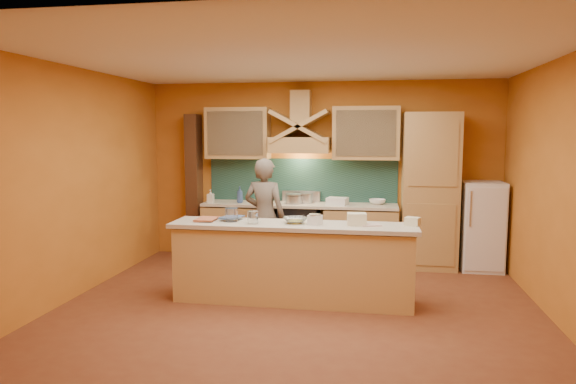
% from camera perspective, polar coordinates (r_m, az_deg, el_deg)
% --- Properties ---
extents(floor, '(5.50, 5.00, 0.01)m').
position_cam_1_polar(floor, '(5.98, 1.03, -12.99)').
color(floor, brown).
rests_on(floor, ground).
extents(ceiling, '(5.50, 5.00, 0.01)m').
position_cam_1_polar(ceiling, '(5.69, 1.09, 14.61)').
color(ceiling, white).
rests_on(ceiling, wall_back).
extents(wall_back, '(5.50, 0.02, 2.80)m').
position_cam_1_polar(wall_back, '(8.14, 3.67, 2.31)').
color(wall_back, '#C57226').
rests_on(wall_back, floor).
extents(wall_front, '(5.50, 0.02, 2.80)m').
position_cam_1_polar(wall_front, '(3.24, -5.53, -4.18)').
color(wall_front, '#C57226').
rests_on(wall_front, floor).
extents(wall_left, '(0.02, 5.00, 2.80)m').
position_cam_1_polar(wall_left, '(6.66, -23.06, 0.85)').
color(wall_left, '#C57226').
rests_on(wall_left, floor).
extents(wall_right, '(0.02, 5.00, 2.80)m').
position_cam_1_polar(wall_right, '(5.93, 28.37, -0.06)').
color(wall_right, '#C57226').
rests_on(wall_right, floor).
extents(base_cabinet_left, '(1.10, 0.60, 0.86)m').
position_cam_1_polar(base_cabinet_left, '(8.20, -5.34, -4.51)').
color(base_cabinet_left, tan).
rests_on(base_cabinet_left, floor).
extents(base_cabinet_right, '(1.10, 0.60, 0.86)m').
position_cam_1_polar(base_cabinet_right, '(7.94, 8.08, -4.93)').
color(base_cabinet_right, tan).
rests_on(base_cabinet_right, floor).
extents(counter_top, '(3.00, 0.62, 0.04)m').
position_cam_1_polar(counter_top, '(7.94, 1.26, -1.42)').
color(counter_top, beige).
rests_on(counter_top, base_cabinet_left).
extents(stove, '(0.60, 0.58, 0.90)m').
position_cam_1_polar(stove, '(8.01, 1.26, -4.61)').
color(stove, black).
rests_on(stove, floor).
extents(backsplash, '(3.00, 0.03, 0.70)m').
position_cam_1_polar(backsplash, '(8.18, 1.56, 1.28)').
color(backsplash, '#1C3D38').
rests_on(backsplash, wall_back).
extents(range_hood, '(0.92, 0.50, 0.24)m').
position_cam_1_polar(range_hood, '(7.91, 1.33, 5.24)').
color(range_hood, tan).
rests_on(range_hood, wall_back).
extents(hood_chimney, '(0.30, 0.30, 0.50)m').
position_cam_1_polar(hood_chimney, '(8.02, 1.45, 9.41)').
color(hood_chimney, tan).
rests_on(hood_chimney, wall_back).
extents(upper_cabinet_left, '(1.00, 0.35, 0.80)m').
position_cam_1_polar(upper_cabinet_left, '(8.18, -5.58, 6.52)').
color(upper_cabinet_left, tan).
rests_on(upper_cabinet_left, wall_back).
extents(upper_cabinet_right, '(1.00, 0.35, 0.80)m').
position_cam_1_polar(upper_cabinet_right, '(7.90, 8.66, 6.47)').
color(upper_cabinet_right, tan).
rests_on(upper_cabinet_right, wall_back).
extents(pantry_column, '(0.80, 0.60, 2.30)m').
position_cam_1_polar(pantry_column, '(7.86, 15.47, 0.10)').
color(pantry_column, tan).
rests_on(pantry_column, floor).
extents(fridge, '(0.58, 0.60, 1.30)m').
position_cam_1_polar(fridge, '(8.05, 20.69, -3.54)').
color(fridge, white).
rests_on(fridge, floor).
extents(trim_column_left, '(0.20, 0.30, 2.30)m').
position_cam_1_polar(trim_column_left, '(8.48, -10.37, 0.69)').
color(trim_column_left, '#472816').
rests_on(trim_column_left, floor).
extents(island_body, '(2.80, 0.55, 0.88)m').
position_cam_1_polar(island_body, '(6.15, 0.53, -8.15)').
color(island_body, '#DCB570').
rests_on(island_body, floor).
extents(island_top, '(2.90, 0.62, 0.05)m').
position_cam_1_polar(island_top, '(6.05, 0.53, -3.75)').
color(island_top, beige).
rests_on(island_top, island_body).
extents(person, '(0.66, 0.50, 1.66)m').
position_cam_1_polar(person, '(7.26, -2.61, -2.75)').
color(person, '#70665B').
rests_on(person, floor).
extents(pot_large, '(0.32, 0.32, 0.14)m').
position_cam_1_polar(pot_large, '(7.91, 0.64, -0.92)').
color(pot_large, '#B8B9C0').
rests_on(pot_large, stove).
extents(pot_small, '(0.23, 0.23, 0.15)m').
position_cam_1_polar(pot_small, '(7.98, 2.03, -0.83)').
color(pot_small, silver).
rests_on(pot_small, stove).
extents(soap_bottle_a, '(0.10, 0.10, 0.21)m').
position_cam_1_polar(soap_bottle_a, '(8.09, -8.60, -0.46)').
color(soap_bottle_a, silver).
rests_on(soap_bottle_a, counter_top).
extents(soap_bottle_b, '(0.11, 0.11, 0.26)m').
position_cam_1_polar(soap_bottle_b, '(8.01, -5.37, -0.31)').
color(soap_bottle_b, '#324C89').
rests_on(soap_bottle_b, counter_top).
extents(bowl_back, '(0.30, 0.30, 0.08)m').
position_cam_1_polar(bowl_back, '(7.95, 9.90, -1.07)').
color(bowl_back, white).
rests_on(bowl_back, counter_top).
extents(dish_rack, '(0.34, 0.29, 0.11)m').
position_cam_1_polar(dish_rack, '(7.82, 5.51, -1.02)').
color(dish_rack, white).
rests_on(dish_rack, counter_top).
extents(book_lower, '(0.24, 0.32, 0.03)m').
position_cam_1_polar(book_lower, '(6.36, -10.05, -2.97)').
color(book_lower, '#B96342').
rests_on(book_lower, island_top).
extents(book_upper, '(0.28, 0.33, 0.02)m').
position_cam_1_polar(book_upper, '(6.36, -7.12, -2.75)').
color(book_upper, '#415E90').
rests_on(book_upper, island_top).
extents(jar_large, '(0.17, 0.17, 0.16)m').
position_cam_1_polar(jar_large, '(6.20, -6.30, -2.54)').
color(jar_large, white).
rests_on(jar_large, island_top).
extents(jar_small, '(0.17, 0.17, 0.15)m').
position_cam_1_polar(jar_small, '(6.03, -3.94, -2.83)').
color(jar_small, white).
rests_on(jar_small, island_top).
extents(kitchen_scale, '(0.18, 0.18, 0.11)m').
position_cam_1_polar(kitchen_scale, '(5.96, 3.00, -3.12)').
color(kitchen_scale, white).
rests_on(kitchen_scale, island_top).
extents(mixing_bowl, '(0.35, 0.35, 0.07)m').
position_cam_1_polar(mixing_bowl, '(6.06, 0.79, -3.16)').
color(mixing_bowl, white).
rests_on(mixing_bowl, island_top).
extents(cloth, '(0.26, 0.23, 0.01)m').
position_cam_1_polar(cloth, '(5.99, 9.17, -3.62)').
color(cloth, beige).
rests_on(cloth, island_top).
extents(grocery_bag_a, '(0.23, 0.19, 0.14)m').
position_cam_1_polar(grocery_bag_a, '(5.97, 7.64, -3.01)').
color(grocery_bag_a, beige).
rests_on(grocery_bag_a, island_top).
extents(grocery_bag_b, '(0.19, 0.18, 0.10)m').
position_cam_1_polar(grocery_bag_b, '(6.06, 13.67, -3.20)').
color(grocery_bag_b, beige).
rests_on(grocery_bag_b, island_top).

